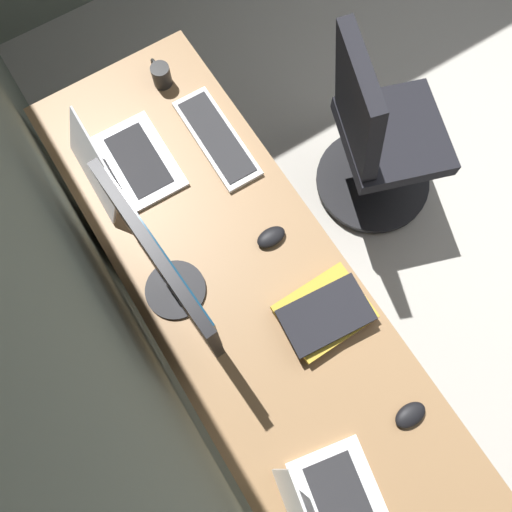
# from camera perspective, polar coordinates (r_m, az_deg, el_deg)

# --- Properties ---
(wall_back) EXTENTS (4.99, 0.10, 2.60)m
(wall_back) POSITION_cam_1_polar(r_m,az_deg,el_deg) (1.17, -16.15, -11.05)
(wall_back) COLOR slate
(wall_back) RESTS_ON ground
(desk) EXTENTS (2.02, 0.67, 0.73)m
(desk) POSITION_cam_1_polar(r_m,az_deg,el_deg) (1.81, -1.34, -3.65)
(desk) COLOR #936D47
(desk) RESTS_ON ground
(drawer_pedestal) EXTENTS (0.40, 0.51, 0.69)m
(drawer_pedestal) POSITION_cam_1_polar(r_m,az_deg,el_deg) (2.25, -8.15, 3.97)
(drawer_pedestal) COLOR #936D47
(drawer_pedestal) RESTS_ON ground
(monitor_primary) EXTENTS (0.56, 0.20, 0.46)m
(monitor_primary) POSITION_cam_1_polar(r_m,az_deg,el_deg) (1.51, -10.03, -1.08)
(monitor_primary) COLOR black
(monitor_primary) RESTS_ON desk
(laptop_leftmost) EXTENTS (0.36, 0.33, 0.23)m
(laptop_leftmost) POSITION_cam_1_polar(r_m,az_deg,el_deg) (1.66, 7.64, -25.69)
(laptop_leftmost) COLOR white
(laptop_leftmost) RESTS_ON desk
(laptop_left) EXTENTS (0.35, 0.30, 0.22)m
(laptop_left) POSITION_cam_1_polar(r_m,az_deg,el_deg) (1.91, -14.36, 9.70)
(laptop_left) COLOR silver
(laptop_left) RESTS_ON desk
(keyboard_main) EXTENTS (0.42, 0.15, 0.02)m
(keyboard_main) POSITION_cam_1_polar(r_m,az_deg,el_deg) (1.95, -4.26, 12.60)
(keyboard_main) COLOR silver
(keyboard_main) RESTS_ON desk
(mouse_main) EXTENTS (0.06, 0.10, 0.03)m
(mouse_main) POSITION_cam_1_polar(r_m,az_deg,el_deg) (1.73, 16.34, -16.16)
(mouse_main) COLOR black
(mouse_main) RESTS_ON desk
(mouse_spare) EXTENTS (0.06, 0.10, 0.03)m
(mouse_spare) POSITION_cam_1_polar(r_m,az_deg,el_deg) (1.78, 1.64, 2.07)
(mouse_spare) COLOR black
(mouse_spare) RESTS_ON desk
(book_stack_near) EXTENTS (0.22, 0.29, 0.06)m
(book_stack_near) POSITION_cam_1_polar(r_m,az_deg,el_deg) (1.70, 7.46, -6.14)
(book_stack_near) COLOR #B2383D
(book_stack_near) RESTS_ON desk
(coffee_mug) EXTENTS (0.11, 0.07, 0.09)m
(coffee_mug) POSITION_cam_1_polar(r_m,az_deg,el_deg) (2.09, -10.24, 18.72)
(coffee_mug) COLOR black
(coffee_mug) RESTS_ON desk
(office_chair) EXTENTS (0.56, 0.60, 0.97)m
(office_chair) POSITION_cam_1_polar(r_m,az_deg,el_deg) (2.33, 12.88, 12.18)
(office_chair) COLOR black
(office_chair) RESTS_ON ground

